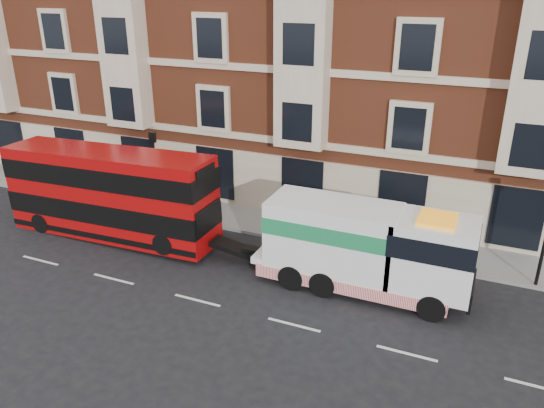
% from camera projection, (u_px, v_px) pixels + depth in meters
% --- Properties ---
extents(ground, '(120.00, 120.00, 0.00)m').
position_uv_depth(ground, '(197.00, 300.00, 20.44)').
color(ground, black).
rests_on(ground, ground).
extents(sidewalk, '(90.00, 3.00, 0.15)m').
position_uv_depth(sidewalk, '(274.00, 224.00, 26.76)').
color(sidewalk, slate).
rests_on(sidewalk, ground).
extents(victorian_terrace, '(45.00, 12.00, 20.40)m').
position_uv_depth(victorian_terrace, '(336.00, 7.00, 29.06)').
color(victorian_terrace, brown).
rests_on(victorian_terrace, ground).
extents(lamp_post_west, '(0.35, 0.15, 4.35)m').
position_uv_depth(lamp_post_west, '(155.00, 167.00, 26.85)').
color(lamp_post_west, black).
rests_on(lamp_post_west, sidewalk).
extents(double_decker_bus, '(10.52, 2.41, 4.26)m').
position_uv_depth(double_decker_bus, '(110.00, 192.00, 24.78)').
color(double_decker_bus, '#A10809').
rests_on(double_decker_bus, ground).
extents(tow_truck, '(8.42, 2.49, 3.51)m').
position_uv_depth(tow_truck, '(361.00, 247.00, 20.53)').
color(tow_truck, white).
rests_on(tow_truck, ground).
extents(pedestrian, '(0.72, 0.69, 1.66)m').
position_uv_depth(pedestrian, '(124.00, 183.00, 29.50)').
color(pedestrian, '#1C2F39').
rests_on(pedestrian, sidewalk).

